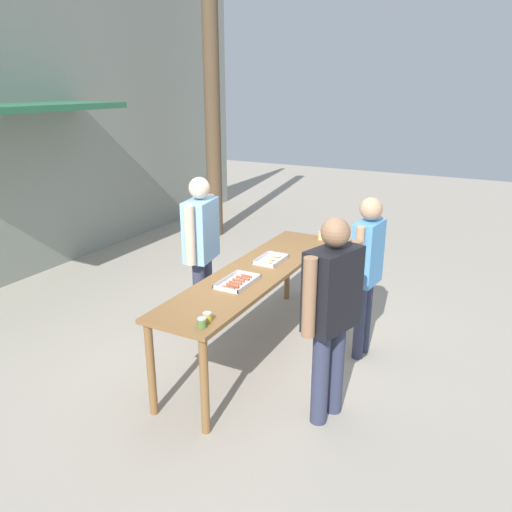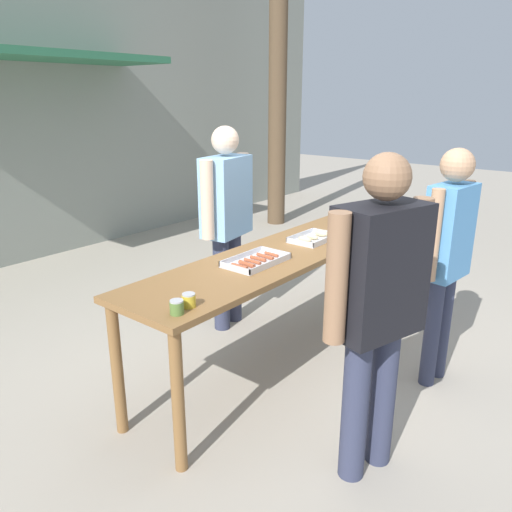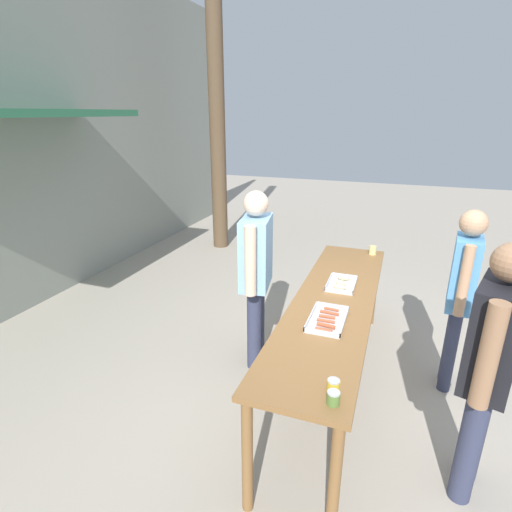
% 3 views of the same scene
% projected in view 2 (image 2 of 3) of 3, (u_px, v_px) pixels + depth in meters
% --- Properties ---
extents(ground_plane, '(24.00, 24.00, 0.00)m').
position_uv_depth(ground_plane, '(286.00, 357.00, 3.97)').
color(ground_plane, '#A39989').
extents(building_facade_back, '(12.00, 1.11, 4.50)m').
position_uv_depth(building_facade_back, '(4.00, 70.00, 5.65)').
color(building_facade_back, gray).
rests_on(building_facade_back, ground).
extents(serving_table, '(2.88, 0.66, 0.90)m').
position_uv_depth(serving_table, '(288.00, 262.00, 3.72)').
color(serving_table, brown).
rests_on(serving_table, ground).
extents(food_tray_sausages, '(0.45, 0.27, 0.04)m').
position_uv_depth(food_tray_sausages, '(255.00, 261.00, 3.37)').
color(food_tray_sausages, silver).
rests_on(food_tray_sausages, serving_table).
extents(food_tray_buns, '(0.38, 0.25, 0.06)m').
position_uv_depth(food_tray_buns, '(313.00, 238.00, 3.90)').
color(food_tray_buns, silver).
rests_on(food_tray_buns, serving_table).
extents(condiment_jar_mustard, '(0.07, 0.07, 0.08)m').
position_uv_depth(condiment_jar_mustard, '(177.00, 307.00, 2.58)').
color(condiment_jar_mustard, '#567A38').
rests_on(condiment_jar_mustard, serving_table).
extents(condiment_jar_ketchup, '(0.07, 0.07, 0.08)m').
position_uv_depth(condiment_jar_ketchup, '(189.00, 300.00, 2.67)').
color(condiment_jar_ketchup, gold).
rests_on(condiment_jar_ketchup, serving_table).
extents(beer_cup, '(0.08, 0.08, 0.10)m').
position_uv_depth(beer_cup, '(390.00, 215.00, 4.51)').
color(beer_cup, '#DBC67A').
rests_on(beer_cup, serving_table).
extents(person_server_behind_table, '(0.66, 0.33, 1.75)m').
position_uv_depth(person_server_behind_table, '(226.00, 212.00, 4.24)').
color(person_server_behind_table, '#333851').
rests_on(person_server_behind_table, ground).
extents(person_customer_holding_hotdog, '(0.65, 0.38, 1.74)m').
position_uv_depth(person_customer_holding_hotdog, '(377.00, 297.00, 2.49)').
color(person_customer_holding_hotdog, '#333851').
rests_on(person_customer_holding_hotdog, ground).
extents(person_customer_with_cup, '(0.53, 0.24, 1.67)m').
position_uv_depth(person_customer_with_cup, '(447.00, 247.00, 3.36)').
color(person_customer_with_cup, '#333851').
rests_on(person_customer_with_cup, ground).
extents(utility_pole, '(1.10, 0.28, 5.67)m').
position_uv_depth(utility_pole, '(278.00, 30.00, 7.27)').
color(utility_pole, brown).
rests_on(utility_pole, ground).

